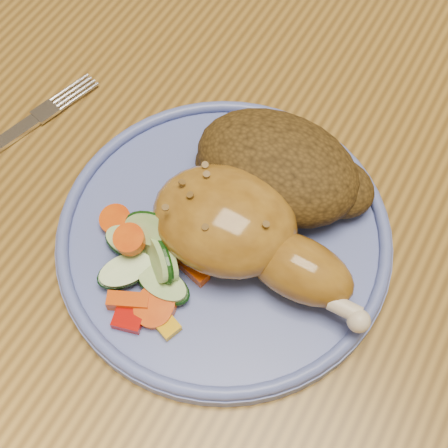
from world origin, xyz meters
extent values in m
plane|color=brown|center=(0.00, 0.00, 0.00)|extent=(4.00, 4.00, 0.00)
cube|color=olive|center=(0.00, 0.00, 0.73)|extent=(0.90, 1.40, 0.04)
cylinder|color=#4C2D16|center=(-0.18, 0.37, 0.21)|extent=(0.04, 0.04, 0.41)
cylinder|color=#4C2D16|center=(-0.18, 0.73, 0.21)|extent=(0.04, 0.04, 0.41)
cylinder|color=#5363AF|center=(-0.09, -0.07, 0.76)|extent=(0.27, 0.27, 0.01)
torus|color=#5363AF|center=(-0.09, -0.07, 0.77)|extent=(0.26, 0.26, 0.01)
ellipsoid|color=#9B6A20|center=(-0.09, -0.07, 0.79)|extent=(0.12, 0.10, 0.06)
ellipsoid|color=#9B6A20|center=(-0.03, -0.07, 0.78)|extent=(0.09, 0.05, 0.04)
sphere|color=beige|center=(0.03, -0.09, 0.78)|extent=(0.02, 0.02, 0.02)
ellipsoid|color=#463111|center=(-0.08, 0.00, 0.79)|extent=(0.14, 0.10, 0.06)
ellipsoid|color=#463111|center=(-0.03, 0.01, 0.78)|extent=(0.07, 0.05, 0.04)
ellipsoid|color=#463111|center=(-0.12, -0.01, 0.77)|extent=(0.06, 0.05, 0.03)
cube|color=#A50A05|center=(-0.12, -0.16, 0.77)|extent=(0.02, 0.02, 0.01)
cube|color=#E5A507|center=(-0.09, -0.15, 0.77)|extent=(0.02, 0.02, 0.01)
cylinder|color=#ED5707|center=(-0.11, -0.15, 0.77)|extent=(0.03, 0.03, 0.01)
cube|color=#ED5707|center=(-0.10, -0.11, 0.77)|extent=(0.03, 0.02, 0.01)
cylinder|color=#ED5707|center=(-0.17, -0.10, 0.77)|extent=(0.03, 0.03, 0.01)
cube|color=#ED5707|center=(-0.13, -0.15, 0.77)|extent=(0.03, 0.02, 0.01)
cylinder|color=#ED5707|center=(-0.14, -0.12, 0.79)|extent=(0.02, 0.02, 0.01)
cylinder|color=#ED5707|center=(-0.11, -0.14, 0.77)|extent=(0.03, 0.03, 0.01)
cylinder|color=#B3D289|center=(-0.11, -0.13, 0.77)|extent=(0.04, 0.04, 0.02)
cylinder|color=#B3D289|center=(-0.12, -0.12, 0.78)|extent=(0.05, 0.05, 0.04)
cylinder|color=#B3D289|center=(-0.14, -0.13, 0.77)|extent=(0.06, 0.06, 0.02)
cylinder|color=#B3D289|center=(-0.15, -0.11, 0.77)|extent=(0.04, 0.04, 0.02)
cylinder|color=#B3D289|center=(-0.13, -0.10, 0.79)|extent=(0.05, 0.04, 0.04)
cube|color=silver|center=(-0.30, -0.03, 0.75)|extent=(0.03, 0.07, 0.00)
camera|label=1|loc=(0.02, -0.27, 1.19)|focal=50.00mm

